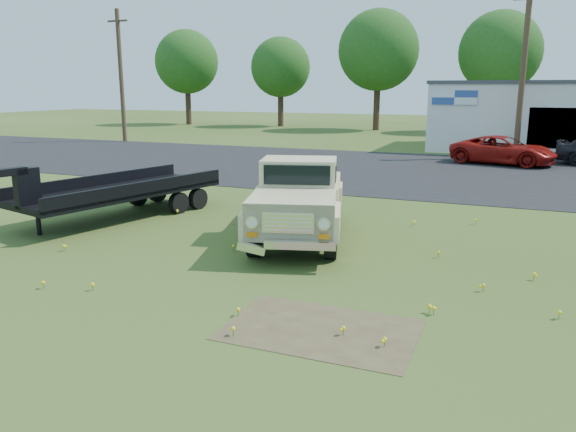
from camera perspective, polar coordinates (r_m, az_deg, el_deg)
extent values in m
plane|color=#374A17|center=(12.20, 1.29, -4.98)|extent=(140.00, 140.00, 0.00)
cube|color=black|center=(26.43, 13.15, 4.43)|extent=(90.00, 14.00, 0.02)
cube|color=#4A3F27|center=(9.08, 3.32, -11.47)|extent=(3.00, 2.00, 0.01)
cube|color=#4A3F27|center=(16.05, -0.86, -0.59)|extent=(2.20, 1.60, 0.01)
cube|color=silver|center=(37.92, 25.50, 9.04)|extent=(14.00, 8.00, 4.00)
cube|color=#3F3F44|center=(37.88, 25.80, 12.12)|extent=(14.20, 8.20, 0.20)
cube|color=black|center=(34.00, 25.73, 8.03)|extent=(3.00, 0.10, 2.20)
cube|color=white|center=(33.98, 16.56, 11.47)|extent=(2.50, 0.08, 0.80)
cylinder|color=#442D1F|center=(41.99, -16.60, 13.42)|extent=(0.30, 0.30, 9.00)
cube|color=#442D1F|center=(42.22, -16.94, 18.44)|extent=(1.60, 0.12, 0.12)
cylinder|color=#442D1F|center=(32.84, 22.75, 13.26)|extent=(0.30, 0.30, 9.00)
cylinder|color=#3A261A|center=(60.19, -10.09, 10.86)|extent=(0.56, 0.56, 3.60)
sphere|color=#214D16|center=(60.21, -10.26, 15.16)|extent=(6.40, 6.40, 6.40)
cylinder|color=#3A261A|center=(56.41, -0.75, 10.75)|extent=(0.56, 0.56, 3.24)
sphere|color=#214D16|center=(56.41, -0.76, 14.88)|extent=(5.76, 5.76, 5.76)
cylinder|color=#3A261A|center=(51.81, 8.98, 10.80)|extent=(0.56, 0.56, 3.96)
sphere|color=#214D16|center=(51.88, 9.18, 16.30)|extent=(7.04, 7.04, 7.04)
cylinder|color=#3A261A|center=(51.41, 20.31, 10.06)|extent=(0.56, 0.56, 3.78)
sphere|color=#214D16|center=(51.46, 20.74, 15.33)|extent=(6.72, 6.72, 6.72)
imported|color=maroon|center=(30.05, 21.02, 6.23)|extent=(5.39, 3.43, 1.39)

